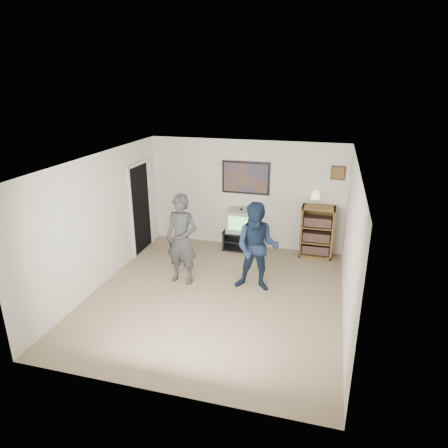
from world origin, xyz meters
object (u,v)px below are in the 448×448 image
at_px(media_stand, 243,240).
at_px(person_tall, 182,240).
at_px(bookshelf, 317,232).
at_px(crt_television, 241,221).
at_px(person_short, 257,247).

xyz_separation_m(media_stand, person_tall, (-0.79, -1.85, 0.66)).
bearing_deg(bookshelf, media_stand, -178.28).
distance_m(crt_television, person_short, 1.91).
relative_size(media_stand, person_short, 0.52).
distance_m(bookshelf, person_tall, 3.11).
bearing_deg(person_short, person_tall, -176.98).
relative_size(media_stand, bookshelf, 0.77).
bearing_deg(crt_television, bookshelf, 2.55).
bearing_deg(bookshelf, crt_television, -178.32).
bearing_deg(person_short, media_stand, 110.18).
distance_m(media_stand, person_tall, 2.12).
relative_size(bookshelf, person_short, 0.68).
relative_size(media_stand, crt_television, 1.46).
distance_m(bookshelf, person_short, 2.10).
xyz_separation_m(crt_television, bookshelf, (1.71, 0.05, -0.12)).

